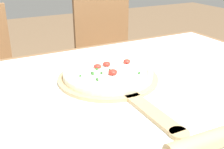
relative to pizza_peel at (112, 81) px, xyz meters
name	(u,v)px	position (x,y,z in m)	size (l,w,h in m)	color
dining_table	(121,113)	(0.01, -0.05, -0.10)	(1.49, 0.97, 0.72)	brown
towel_cloth	(121,88)	(0.01, -0.05, -0.01)	(1.41, 0.89, 0.00)	silver
pizza_peel	(112,81)	(0.00, 0.00, 0.00)	(0.35, 0.57, 0.01)	tan
pizza	(108,73)	(0.00, 0.03, 0.02)	(0.31, 0.31, 0.04)	beige
chair_right	(107,56)	(0.39, 0.82, -0.23)	(0.43, 0.43, 0.88)	brown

